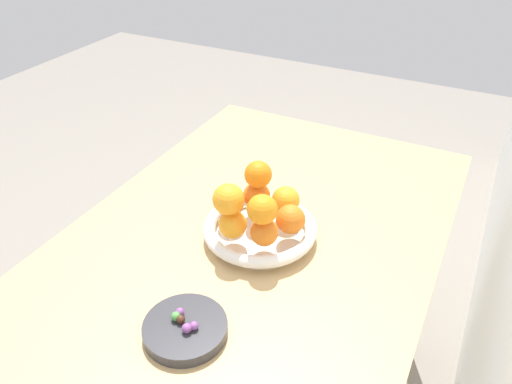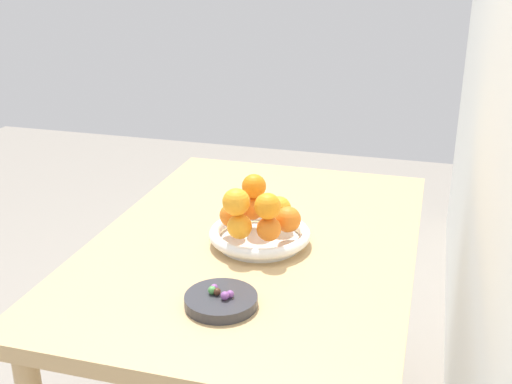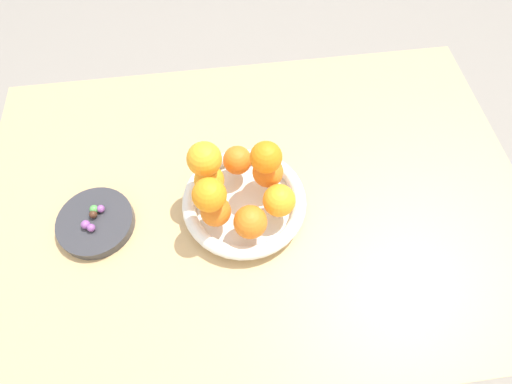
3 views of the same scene
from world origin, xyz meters
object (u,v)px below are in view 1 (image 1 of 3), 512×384
at_px(candy_ball_3, 181,319).
at_px(candy_ball_4, 175,316).
at_px(orange_7, 262,210).
at_px(orange_5, 233,224).
at_px(orange_8, 258,174).
at_px(orange_2, 286,200).
at_px(candy_ball_0, 187,328).
at_px(orange_4, 230,205).
at_px(orange_0, 264,232).
at_px(dining_table, 258,259).
at_px(orange_3, 257,196).
at_px(fruit_bowl, 260,230).
at_px(candy_ball_1, 194,326).
at_px(orange_1, 290,219).
at_px(candy_dish, 185,329).
at_px(candy_ball_2, 179,312).
at_px(orange_6, 228,199).

xyz_separation_m(candy_ball_3, candy_ball_4, (-0.00, -0.01, 0.00)).
height_order(orange_7, candy_ball_4, orange_7).
xyz_separation_m(orange_5, candy_ball_3, (0.23, 0.02, -0.04)).
relative_size(orange_8, candy_ball_4, 3.48).
height_order(orange_2, candy_ball_0, orange_2).
distance_m(orange_5, candy_ball_0, 0.25).
height_order(orange_4, candy_ball_4, orange_4).
bearing_deg(candy_ball_4, candy_ball_3, 84.74).
height_order(orange_0, orange_5, orange_5).
height_order(dining_table, orange_0, orange_0).
bearing_deg(orange_2, orange_5, -26.45).
relative_size(orange_0, candy_ball_3, 3.69).
height_order(orange_3, orange_8, orange_8).
height_order(fruit_bowl, orange_8, orange_8).
relative_size(candy_ball_0, candy_ball_4, 1.02).
bearing_deg(candy_ball_1, orange_1, 171.03).
bearing_deg(orange_2, orange_1, 32.35).
distance_m(orange_4, candy_ball_4, 0.29).
relative_size(orange_3, candy_ball_1, 3.90).
xyz_separation_m(orange_1, candy_ball_1, (0.29, -0.05, -0.04)).
height_order(fruit_bowl, candy_ball_4, fruit_bowl).
distance_m(candy_dish, orange_1, 0.31).
distance_m(fruit_bowl, candy_ball_3, 0.29).
relative_size(dining_table, orange_1, 18.06).
relative_size(orange_0, orange_8, 0.96).
relative_size(candy_ball_3, candy_ball_4, 0.91).
distance_m(fruit_bowl, orange_4, 0.08).
bearing_deg(orange_8, candy_ball_1, 8.08).
bearing_deg(candy_ball_0, candy_ball_3, -120.79).
bearing_deg(candy_ball_2, candy_ball_3, 41.93).
xyz_separation_m(dining_table, orange_3, (-0.02, -0.02, 0.16)).
bearing_deg(orange_7, candy_ball_2, -14.08).
distance_m(fruit_bowl, candy_ball_1, 0.29).
xyz_separation_m(orange_5, orange_6, (0.00, -0.01, 0.06)).
bearing_deg(candy_ball_2, orange_1, 162.80).
xyz_separation_m(orange_8, candy_ball_4, (0.33, 0.01, -0.10)).
height_order(candy_dish, orange_5, orange_5).
height_order(dining_table, candy_dish, candy_dish).
height_order(orange_1, orange_6, orange_6).
relative_size(candy_dish, candy_ball_2, 9.77).
distance_m(orange_2, orange_3, 0.06).
height_order(candy_dish, orange_3, orange_3).
bearing_deg(candy_ball_4, candy_ball_2, 176.50).
relative_size(fruit_bowl, orange_5, 4.19).
distance_m(orange_5, candy_ball_3, 0.23).
bearing_deg(candy_ball_4, fruit_bowl, 175.98).
bearing_deg(dining_table, orange_3, -147.98).
bearing_deg(candy_ball_0, orange_0, 174.55).
xyz_separation_m(orange_6, candy_ball_2, (0.21, 0.02, -0.10)).
bearing_deg(candy_dish, candy_ball_4, -95.04).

